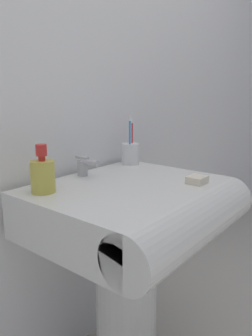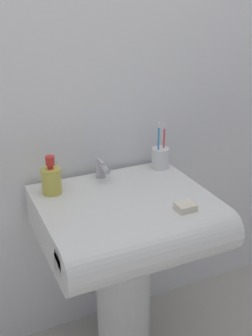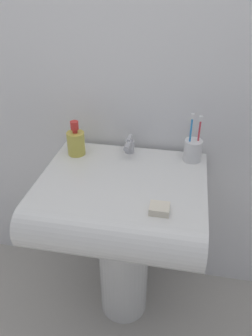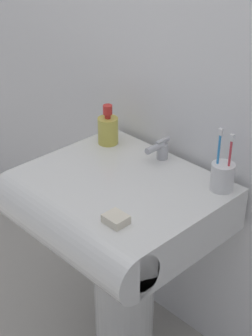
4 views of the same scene
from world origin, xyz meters
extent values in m
plane|color=#ADA89E|center=(0.00, 0.00, 0.00)|extent=(6.00, 6.00, 0.00)
cube|color=white|center=(0.00, 0.28, 1.20)|extent=(5.00, 0.05, 2.40)
cylinder|color=white|center=(0.00, 0.00, 0.29)|extent=(0.21, 0.21, 0.59)
cube|color=white|center=(0.00, 0.00, 0.66)|extent=(0.60, 0.46, 0.15)
cylinder|color=white|center=(0.00, -0.23, 0.66)|extent=(0.60, 0.15, 0.15)
cylinder|color=#B7B7BC|center=(-0.01, 0.19, 0.76)|extent=(0.04, 0.04, 0.05)
cylinder|color=#B7B7BC|center=(-0.01, 0.15, 0.78)|extent=(0.02, 0.07, 0.02)
cube|color=#B7B7BC|center=(-0.01, 0.19, 0.80)|extent=(0.01, 0.06, 0.01)
cylinder|color=white|center=(0.24, 0.17, 0.78)|extent=(0.07, 0.07, 0.08)
cylinder|color=#338CD8|center=(0.23, 0.16, 0.83)|extent=(0.01, 0.01, 0.16)
cube|color=white|center=(0.23, 0.16, 0.92)|extent=(0.01, 0.01, 0.02)
cylinder|color=#D83F4C|center=(0.26, 0.18, 0.82)|extent=(0.01, 0.01, 0.15)
cube|color=white|center=(0.26, 0.18, 0.91)|extent=(0.01, 0.01, 0.02)
cylinder|color=gold|center=(-0.22, 0.13, 0.78)|extent=(0.07, 0.07, 0.09)
cylinder|color=red|center=(-0.22, 0.13, 0.83)|extent=(0.02, 0.02, 0.01)
cylinder|color=red|center=(-0.22, 0.13, 0.86)|extent=(0.03, 0.03, 0.03)
cube|color=silver|center=(0.15, -0.17, 0.74)|extent=(0.06, 0.05, 0.02)
camera|label=1|loc=(-0.79, -0.63, 1.02)|focal=35.00mm
camera|label=2|loc=(-0.54, -1.21, 1.42)|focal=45.00mm
camera|label=3|loc=(0.20, -0.98, 1.39)|focal=35.00mm
camera|label=4|loc=(0.99, -0.94, 1.55)|focal=55.00mm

